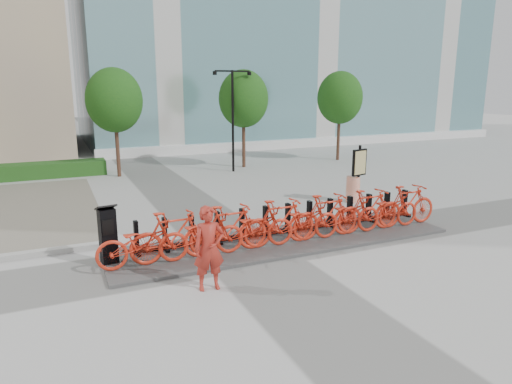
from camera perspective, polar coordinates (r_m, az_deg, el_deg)
name	(u,v)px	position (r m, az deg, el deg)	size (l,w,h in m)	color
ground	(245,252)	(11.99, -1.44, -7.52)	(120.00, 120.00, 0.00)	#9A9A97
hedge_b	(39,170)	(23.88, -25.49, 2.45)	(6.00, 1.20, 0.70)	#24441B
tree_1	(114,100)	(22.54, -17.30, 10.88)	(2.60, 2.60, 5.10)	#4E301E
tree_2	(243,99)	(24.23, -1.58, 11.55)	(2.60, 2.60, 5.10)	#4E301E
tree_3	(340,98)	(27.11, 10.45, 11.50)	(2.60, 2.60, 5.10)	#4E301E
streetlamp	(233,109)	(22.95, -2.93, 10.32)	(2.00, 0.20, 5.00)	black
dock_pad	(284,241)	(12.75, 3.46, -6.07)	(9.60, 2.40, 0.08)	#454545
dock_rail_posts	(289,218)	(13.20, 4.15, -3.30)	(8.74, 0.50, 0.85)	black
bike_0	(143,243)	(11.04, -13.97, -6.18)	(0.75, 2.16, 1.13)	red
bike_1	(173,236)	(11.16, -10.33, -5.46)	(0.59, 2.09, 1.26)	red
bike_2	(202,235)	(11.36, -6.78, -5.34)	(0.75, 2.16, 1.13)	red
bike_3	(229,229)	(11.56, -3.38, -4.61)	(0.59, 2.09, 1.26)	red
bike_4	(255,228)	(11.84, -0.11, -4.48)	(0.75, 2.16, 1.13)	red
bike_5	(280,222)	(12.12, 3.01, -3.77)	(0.59, 2.09, 1.26)	red
bike_6	(304,221)	(12.47, 5.96, -3.64)	(0.75, 2.16, 1.13)	red
bike_7	(326,216)	(12.82, 8.76, -2.97)	(0.59, 2.09, 1.26)	red
bike_8	(348,215)	(13.23, 11.37, -2.85)	(0.75, 2.16, 1.13)	red
bike_9	(368,210)	(13.63, 13.86, -2.23)	(0.59, 2.09, 1.26)	red
bike_10	(388,210)	(14.09, 16.16, -2.14)	(0.75, 2.16, 1.13)	red
bike_11	(407,205)	(14.54, 18.35, -1.57)	(0.59, 2.09, 1.26)	red
kiosk	(108,235)	(11.43, -18.03, -5.08)	(0.50, 0.44, 1.46)	black
worker_red	(209,248)	(9.65, -5.89, -7.02)	(0.66, 0.44, 1.82)	#A2261C
construction_barrel	(353,189)	(17.35, 12.01, 0.34)	(0.50, 0.50, 0.96)	#F23A00
map_sign	(359,165)	(17.13, 12.79, 3.32)	(0.70, 0.28, 2.14)	black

